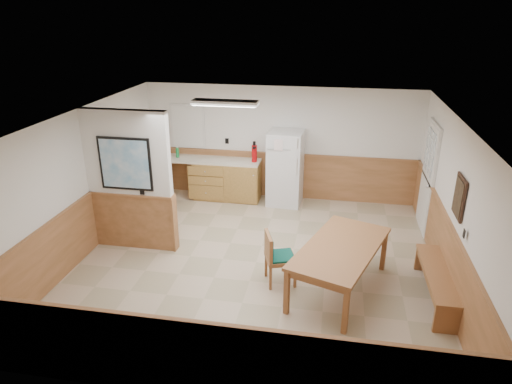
% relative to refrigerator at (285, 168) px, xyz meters
% --- Properties ---
extents(ground, '(6.00, 6.00, 0.00)m').
position_rel_refrigerator_xyz_m(ground, '(-0.17, -2.63, -0.81)').
color(ground, tan).
rests_on(ground, ground).
extents(ceiling, '(6.00, 6.00, 0.02)m').
position_rel_refrigerator_xyz_m(ceiling, '(-0.17, -2.63, 1.69)').
color(ceiling, silver).
rests_on(ceiling, back_wall).
extents(back_wall, '(6.00, 0.02, 2.50)m').
position_rel_refrigerator_xyz_m(back_wall, '(-0.17, 0.37, 0.44)').
color(back_wall, white).
rests_on(back_wall, ground).
extents(right_wall, '(0.02, 6.00, 2.50)m').
position_rel_refrigerator_xyz_m(right_wall, '(2.83, -2.63, 0.44)').
color(right_wall, white).
rests_on(right_wall, ground).
extents(left_wall, '(0.02, 6.00, 2.50)m').
position_rel_refrigerator_xyz_m(left_wall, '(-3.17, -2.63, 0.44)').
color(left_wall, white).
rests_on(left_wall, ground).
extents(wainscot_back, '(6.00, 0.04, 1.00)m').
position_rel_refrigerator_xyz_m(wainscot_back, '(-0.17, 0.35, -0.31)').
color(wainscot_back, '#AD6F45').
rests_on(wainscot_back, ground).
extents(wainscot_right, '(0.04, 6.00, 1.00)m').
position_rel_refrigerator_xyz_m(wainscot_right, '(2.81, -2.63, -0.31)').
color(wainscot_right, '#AD6F45').
rests_on(wainscot_right, ground).
extents(wainscot_left, '(0.04, 6.00, 1.00)m').
position_rel_refrigerator_xyz_m(wainscot_left, '(-3.15, -2.63, -0.31)').
color(wainscot_left, '#AD6F45').
rests_on(wainscot_left, ground).
extents(partition_wall, '(1.50, 0.20, 2.50)m').
position_rel_refrigerator_xyz_m(partition_wall, '(-2.42, -2.43, 0.42)').
color(partition_wall, white).
rests_on(partition_wall, ground).
extents(kitchen_counter, '(2.20, 0.61, 1.00)m').
position_rel_refrigerator_xyz_m(kitchen_counter, '(-1.38, 0.05, -0.35)').
color(kitchen_counter, '#B1813E').
rests_on(kitchen_counter, ground).
extents(exterior_door, '(0.07, 1.02, 2.15)m').
position_rel_refrigerator_xyz_m(exterior_door, '(2.79, -0.73, 0.24)').
color(exterior_door, silver).
rests_on(exterior_door, ground).
extents(kitchen_window, '(0.80, 0.04, 1.00)m').
position_rel_refrigerator_xyz_m(kitchen_window, '(-2.27, 0.35, 0.74)').
color(kitchen_window, silver).
rests_on(kitchen_window, back_wall).
extents(wall_painting, '(0.04, 0.50, 0.60)m').
position_rel_refrigerator_xyz_m(wall_painting, '(2.80, -2.93, 0.74)').
color(wall_painting, black).
rests_on(wall_painting, right_wall).
extents(fluorescent_fixture, '(1.20, 0.30, 0.09)m').
position_rel_refrigerator_xyz_m(fluorescent_fixture, '(-0.97, -1.33, 1.63)').
color(fluorescent_fixture, silver).
rests_on(fluorescent_fixture, ceiling).
extents(refrigerator, '(0.76, 0.75, 1.62)m').
position_rel_refrigerator_xyz_m(refrigerator, '(0.00, 0.00, 0.00)').
color(refrigerator, silver).
rests_on(refrigerator, ground).
extents(dining_table, '(1.58, 2.17, 0.75)m').
position_rel_refrigerator_xyz_m(dining_table, '(1.21, -3.20, -0.15)').
color(dining_table, '#945B36').
rests_on(dining_table, ground).
extents(dining_bench, '(0.39, 1.70, 0.45)m').
position_rel_refrigerator_xyz_m(dining_bench, '(2.63, -3.17, -0.46)').
color(dining_bench, '#945B36').
rests_on(dining_bench, ground).
extents(dining_chair, '(0.72, 0.60, 0.85)m').
position_rel_refrigerator_xyz_m(dining_chair, '(0.22, -3.17, -0.32)').
color(dining_chair, '#945B36').
rests_on(dining_chair, ground).
extents(fire_extinguisher, '(0.12, 0.12, 0.46)m').
position_rel_refrigerator_xyz_m(fire_extinguisher, '(-0.69, 0.05, 0.29)').
color(fire_extinguisher, '#AA090C').
rests_on(fire_extinguisher, kitchen_counter).
extents(soap_bottle, '(0.09, 0.09, 0.22)m').
position_rel_refrigerator_xyz_m(soap_bottle, '(-2.45, 0.06, 0.20)').
color(soap_bottle, '#198B3F').
rests_on(soap_bottle, kitchen_counter).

